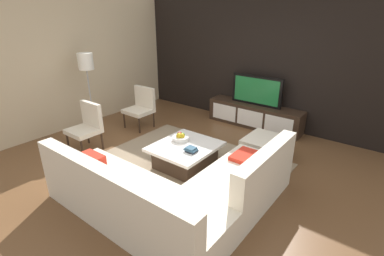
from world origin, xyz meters
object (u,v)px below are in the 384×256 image
at_px(ottoman, 266,149).
at_px(book_stack, 191,150).
at_px(sectional_couch, 174,193).
at_px(floor_lamp, 86,67).
at_px(accent_chair_far, 141,105).
at_px(media_console, 254,116).
at_px(fruit_bowl, 180,137).
at_px(coffee_table, 185,155).
at_px(accent_chair_near, 87,124).
at_px(television, 257,91).

relative_size(ottoman, book_stack, 3.76).
relative_size(sectional_couch, floor_lamp, 1.56).
bearing_deg(accent_chair_far, media_console, 32.10).
distance_m(floor_lamp, fruit_bowl, 2.50).
distance_m(coffee_table, floor_lamp, 2.75).
height_order(media_console, floor_lamp, floor_lamp).
bearing_deg(coffee_table, floor_lamp, -179.80).
distance_m(accent_chair_far, book_stack, 2.28).
bearing_deg(accent_chair_far, coffee_table, -28.35).
height_order(media_console, accent_chair_far, accent_chair_far).
relative_size(coffee_table, fruit_bowl, 3.70).
height_order(floor_lamp, ottoman, floor_lamp).
relative_size(ottoman, accent_chair_far, 0.80).
distance_m(floor_lamp, book_stack, 2.88).
bearing_deg(book_stack, accent_chair_far, 156.27).
xyz_separation_m(sectional_couch, floor_lamp, (-3.13, 0.99, 1.07)).
height_order(coffee_table, accent_chair_near, accent_chair_near).
distance_m(coffee_table, accent_chair_near, 1.93).
xyz_separation_m(accent_chair_near, accent_chair_far, (-0.04, 1.37, -0.00)).
xyz_separation_m(media_console, sectional_couch, (0.53, -3.29, 0.04)).
bearing_deg(sectional_couch, floor_lamp, 162.46).
bearing_deg(accent_chair_near, floor_lamp, 136.88).
relative_size(sectional_couch, accent_chair_far, 2.92).
distance_m(coffee_table, accent_chair_far, 2.05).
xyz_separation_m(coffee_table, ottoman, (0.97, 1.00, -0.00)).
distance_m(ottoman, book_stack, 1.37).
bearing_deg(media_console, floor_lamp, -138.44).
xyz_separation_m(television, book_stack, (0.12, -2.42, -0.40)).
relative_size(coffee_table, accent_chair_near, 1.19).
xyz_separation_m(media_console, television, (0.00, 0.00, 0.57)).
bearing_deg(accent_chair_near, fruit_bowl, 19.22).
bearing_deg(fruit_bowl, ottoman, 38.18).
distance_m(sectional_couch, floor_lamp, 3.45).
xyz_separation_m(accent_chair_near, ottoman, (2.79, 1.58, -0.29)).
xyz_separation_m(television, fruit_bowl, (-0.28, -2.20, -0.38)).
bearing_deg(book_stack, ottoman, 56.31).
xyz_separation_m(ottoman, fruit_bowl, (-1.15, -0.90, 0.24)).
bearing_deg(ottoman, floor_lamp, -163.74).
xyz_separation_m(television, accent_chair_far, (-1.96, -1.50, -0.32)).
relative_size(television, ottoman, 1.60).
relative_size(sectional_couch, accent_chair_near, 2.92).
bearing_deg(ottoman, media_console, 123.88).
height_order(accent_chair_near, ottoman, accent_chair_near).
xyz_separation_m(television, sectional_couch, (0.53, -3.29, -0.53)).
bearing_deg(book_stack, television, 92.78).
bearing_deg(accent_chair_near, sectional_couch, -12.91).
relative_size(television, accent_chair_near, 1.29).
distance_m(floor_lamp, accent_chair_far, 1.34).
bearing_deg(accent_chair_near, media_console, 53.06).
relative_size(media_console, accent_chair_near, 2.40).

